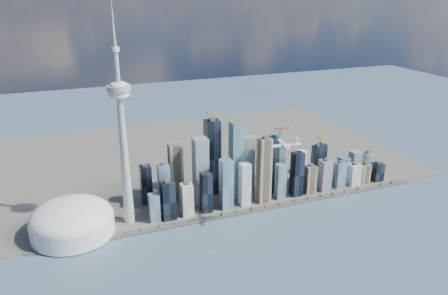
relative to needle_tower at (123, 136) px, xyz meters
name	(u,v)px	position (x,y,z in m)	size (l,w,h in m)	color
ground	(290,264)	(300.00, -310.00, -235.84)	(4000.00, 4000.00, 0.00)	#384E63
seawall	(245,212)	(300.00, -60.00, -233.84)	(1100.00, 22.00, 4.00)	#383838
land	(195,155)	(300.00, 390.00, -234.34)	(1400.00, 900.00, 3.00)	#4C4C47
shoreline_trees	(245,210)	(300.00, -60.00, -227.06)	(960.53, 7.20, 8.80)	#3F2D1E
skyscraper_cluster	(252,172)	(359.62, 26.82, -159.52)	(736.00, 142.00, 246.73)	black
needle_tower	(123,136)	(0.00, 0.00, 0.00)	(56.00, 56.00, 550.50)	#A6A7A2
dome_stadium	(72,220)	(-140.00, -10.00, -196.40)	(200.00, 200.00, 86.00)	white
airplane	(285,145)	(350.09, -172.10, -9.10)	(79.02, 70.10, 19.27)	silver
sailboat_west	(210,252)	(149.68, -205.91, -232.65)	(7.20, 2.87, 9.94)	silver
sailboat_east	(367,215)	(597.26, -191.76, -232.83)	(6.54, 4.05, 9.37)	silver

